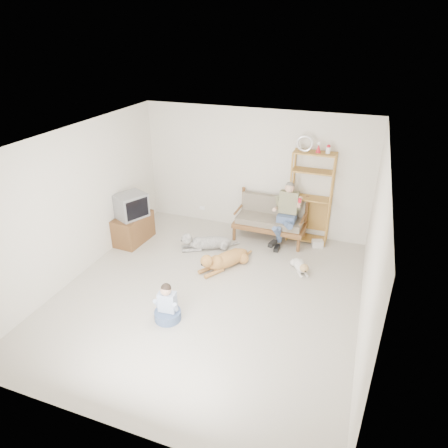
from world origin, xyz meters
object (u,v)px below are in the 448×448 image
at_px(golden_retriever, 224,260).
at_px(tv_stand, 133,228).
at_px(etagere, 310,197).
at_px(loveseat, 271,218).

bearing_deg(golden_retriever, tv_stand, -156.84).
relative_size(etagere, golden_retriever, 1.88).
xyz_separation_m(tv_stand, golden_retriever, (2.19, -0.34, -0.13)).
height_order(loveseat, golden_retriever, loveseat).
distance_m(loveseat, tv_stand, 2.96).
distance_m(etagere, golden_retriever, 2.26).
bearing_deg(loveseat, golden_retriever, -109.17).
height_order(etagere, golden_retriever, etagere).
distance_m(tv_stand, golden_retriever, 2.22).
bearing_deg(golden_retriever, loveseat, 101.84).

